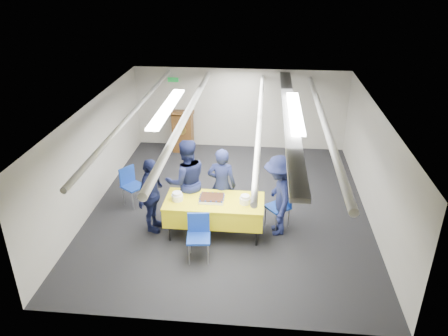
{
  "coord_description": "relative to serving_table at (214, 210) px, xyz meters",
  "views": [
    {
      "loc": [
        0.68,
        -8.43,
        5.05
      ],
      "look_at": [
        -0.11,
        -0.2,
        1.05
      ],
      "focal_mm": 35.0,
      "sensor_mm": 36.0,
      "label": 1
    }
  ],
  "objects": [
    {
      "name": "chair_near",
      "position": [
        -0.2,
        -0.75,
        -0.03
      ],
      "size": [
        0.47,
        0.47,
        0.87
      ],
      "color": "gray",
      "rests_on": "ground"
    },
    {
      "name": "chair_right",
      "position": [
        1.32,
        0.46,
        -0.03
      ],
      "size": [
        0.59,
        0.59,
        0.87
      ],
      "color": "gray",
      "rests_on": "ground"
    },
    {
      "name": "room_shell",
      "position": [
        0.31,
        1.5,
        1.25
      ],
      "size": [
        6.0,
        7.0,
        2.3
      ],
      "color": "beige",
      "rests_on": "ground"
    },
    {
      "name": "chair_left",
      "position": [
        -2.01,
        1.04,
        -0.03
      ],
      "size": [
        0.59,
        0.59,
        0.87
      ],
      "color": "gray",
      "rests_on": "ground"
    },
    {
      "name": "podium",
      "position": [
        -1.39,
        4.14,
        0.05
      ],
      "size": [
        0.62,
        0.53,
        1.25
      ],
      "color": "brown",
      "rests_on": "ground"
    },
    {
      "name": "serving_table",
      "position": [
        0.0,
        0.0,
        0.0
      ],
      "size": [
        1.94,
        0.89,
        0.77
      ],
      "color": "black",
      "rests_on": "ground"
    },
    {
      "name": "sailor_c",
      "position": [
        -1.27,
        0.05,
        0.22
      ],
      "size": [
        0.56,
        0.98,
        1.57
      ],
      "primitive_type": "imported",
      "rotation": [
        0.0,
        0.0,
        1.37
      ],
      "color": "black",
      "rests_on": "ground"
    },
    {
      "name": "plate_stack_left",
      "position": [
        -0.72,
        -0.05,
        0.29
      ],
      "size": [
        0.22,
        0.22,
        0.17
      ],
      "color": "white",
      "rests_on": "serving_table"
    },
    {
      "name": "sailor_a",
      "position": [
        0.09,
        0.54,
        0.26
      ],
      "size": [
        0.63,
        0.44,
        1.64
      ],
      "primitive_type": "imported",
      "rotation": [
        0.0,
        0.0,
        3.06
      ],
      "color": "black",
      "rests_on": "ground"
    },
    {
      "name": "sheet_cake",
      "position": [
        -0.05,
        0.01,
        0.25
      ],
      "size": [
        0.49,
        0.38,
        0.09
      ],
      "color": "white",
      "rests_on": "serving_table"
    },
    {
      "name": "ground",
      "position": [
        0.21,
        1.09,
        -0.56
      ],
      "size": [
        7.0,
        7.0,
        0.0
      ],
      "primitive_type": "plane",
      "color": "black",
      "rests_on": "ground"
    },
    {
      "name": "sailor_d",
      "position": [
        1.25,
        0.19,
        0.28
      ],
      "size": [
        0.73,
        1.14,
        1.67
      ],
      "primitive_type": "imported",
      "rotation": [
        0.0,
        0.0,
        -1.46
      ],
      "color": "black",
      "rests_on": "ground"
    },
    {
      "name": "plate_stack_right",
      "position": [
        0.6,
        -0.05,
        0.29
      ],
      "size": [
        0.21,
        0.21,
        0.17
      ],
      "color": "white",
      "rests_on": "serving_table"
    },
    {
      "name": "sailor_b",
      "position": [
        -0.63,
        0.5,
        0.35
      ],
      "size": [
        1.08,
        0.97,
        1.81
      ],
      "primitive_type": "imported",
      "rotation": [
        0.0,
        0.0,
        3.54
      ],
      "color": "black",
      "rests_on": "ground"
    }
  ]
}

